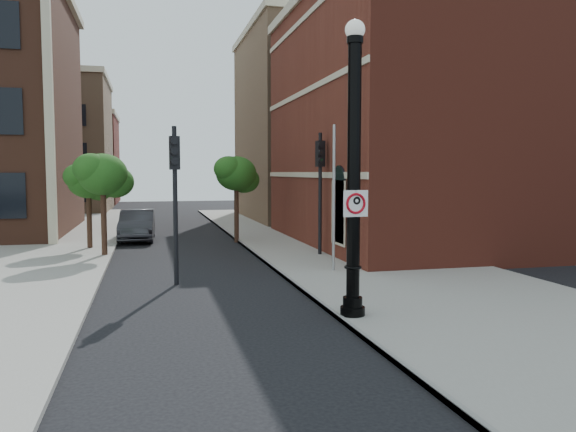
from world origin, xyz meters
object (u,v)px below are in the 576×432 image
object	(u,v)px
parked_car	(137,225)
traffic_signal_left	(175,179)
lamppost	(354,184)
no_parking_sign	(356,203)
traffic_signal_right	(320,174)

from	to	relation	value
parked_car	traffic_signal_left	world-z (taller)	traffic_signal_left
lamppost	traffic_signal_left	world-z (taller)	lamppost
no_parking_sign	traffic_signal_left	xyz separation A→B (m)	(-3.97, 5.62, 0.54)
no_parking_sign	traffic_signal_right	xyz separation A→B (m)	(2.28, 10.21, 0.68)
no_parking_sign	traffic_signal_right	size ratio (longest dim) A/B	0.12
lamppost	traffic_signal_right	distance (m)	10.29
parked_car	traffic_signal_left	bearing A→B (deg)	-81.49
lamppost	traffic_signal_left	bearing A→B (deg)	126.23
traffic_signal_left	no_parking_sign	bearing A→B (deg)	-58.88
no_parking_sign	traffic_signal_right	world-z (taller)	traffic_signal_right
lamppost	parked_car	xyz separation A→B (m)	(-5.42, 17.97, -2.52)
parked_car	lamppost	bearing A→B (deg)	-71.25
parked_car	traffic_signal_left	size ratio (longest dim) A/B	0.97
traffic_signal_right	parked_car	bearing A→B (deg)	125.35
lamppost	parked_car	size ratio (longest dim) A/B	1.46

